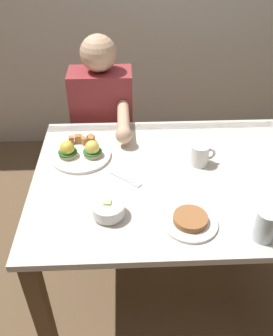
# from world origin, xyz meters

# --- Properties ---
(ground_plane) EXTENTS (6.00, 6.00, 0.00)m
(ground_plane) POSITION_xyz_m (0.00, 0.00, 0.00)
(ground_plane) COLOR brown
(dining_table) EXTENTS (1.20, 0.90, 0.74)m
(dining_table) POSITION_xyz_m (0.00, 0.00, 0.63)
(dining_table) COLOR silver
(dining_table) RESTS_ON ground_plane
(eggs_benedict_plate) EXTENTS (0.27, 0.27, 0.09)m
(eggs_benedict_plate) POSITION_xyz_m (-0.41, 0.15, 0.76)
(eggs_benedict_plate) COLOR white
(eggs_benedict_plate) RESTS_ON dining_table
(fruit_bowl) EXTENTS (0.12, 0.12, 0.06)m
(fruit_bowl) POSITION_xyz_m (-0.28, -0.23, 0.77)
(fruit_bowl) COLOR white
(fruit_bowl) RESTS_ON dining_table
(coffee_mug) EXTENTS (0.11, 0.08, 0.09)m
(coffee_mug) POSITION_xyz_m (0.12, 0.07, 0.79)
(coffee_mug) COLOR white
(coffee_mug) RESTS_ON dining_table
(fork) EXTENTS (0.13, 0.11, 0.00)m
(fork) POSITION_xyz_m (-0.20, -0.03, 0.74)
(fork) COLOR silver
(fork) RESTS_ON dining_table
(water_glass_near) EXTENTS (0.07, 0.07, 0.12)m
(water_glass_near) POSITION_xyz_m (0.25, -0.36, 0.79)
(water_glass_near) COLOR silver
(water_glass_near) RESTS_ON dining_table
(side_plate) EXTENTS (0.20, 0.20, 0.04)m
(side_plate) POSITION_xyz_m (0.02, -0.29, 0.75)
(side_plate) COLOR white
(side_plate) RESTS_ON dining_table
(diner_person) EXTENTS (0.34, 0.54, 1.14)m
(diner_person) POSITION_xyz_m (-0.33, 0.60, 0.65)
(diner_person) COLOR #33333D
(diner_person) RESTS_ON ground_plane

